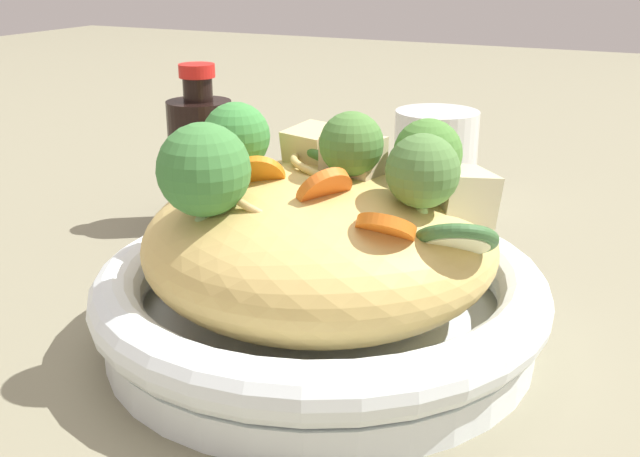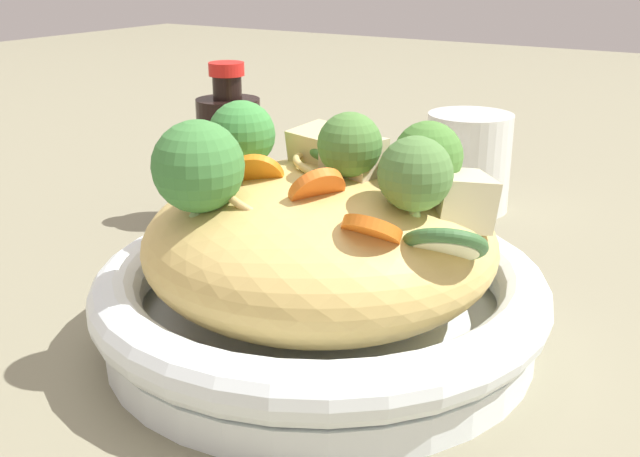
# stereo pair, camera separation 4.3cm
# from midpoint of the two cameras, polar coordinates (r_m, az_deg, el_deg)

# --- Properties ---
(ground_plane) EXTENTS (3.00, 3.00, 0.00)m
(ground_plane) POSITION_cam_midpoint_polar(r_m,az_deg,el_deg) (0.46, 2.71, -8.21)
(ground_plane) COLOR #7A765C
(serving_bowl) EXTENTS (0.26, 0.26, 0.05)m
(serving_bowl) POSITION_cam_midpoint_polar(r_m,az_deg,el_deg) (0.44, 2.77, -5.37)
(serving_bowl) COLOR white
(serving_bowl) RESTS_ON ground_plane
(noodle_heap) EXTENTS (0.20, 0.20, 0.09)m
(noodle_heap) POSITION_cam_midpoint_polar(r_m,az_deg,el_deg) (0.43, 2.85, -1.04)
(noodle_heap) COLOR tan
(noodle_heap) RESTS_ON serving_bowl
(broccoli_florets) EXTENTS (0.13, 0.16, 0.06)m
(broccoli_florets) POSITION_cam_midpoint_polar(r_m,az_deg,el_deg) (0.40, 1.81, 5.12)
(broccoli_florets) COLOR #A4BD78
(broccoli_florets) RESTS_ON serving_bowl
(carrot_coins) EXTENTS (0.11, 0.13, 0.04)m
(carrot_coins) POSITION_cam_midpoint_polar(r_m,az_deg,el_deg) (0.40, 5.46, 2.40)
(carrot_coins) COLOR orange
(carrot_coins) RESTS_ON serving_bowl
(zucchini_slices) EXTENTS (0.11, 0.14, 0.04)m
(zucchini_slices) POSITION_cam_midpoint_polar(r_m,az_deg,el_deg) (0.41, 7.68, 2.50)
(zucchini_slices) COLOR beige
(zucchini_slices) RESTS_ON serving_bowl
(chicken_chunks) EXTENTS (0.07, 0.17, 0.04)m
(chicken_chunks) POSITION_cam_midpoint_polar(r_m,az_deg,el_deg) (0.42, 5.39, 4.17)
(chicken_chunks) COLOR #D0BD88
(chicken_chunks) RESTS_ON serving_bowl
(soy_sauce_bottle) EXTENTS (0.05, 0.05, 0.13)m
(soy_sauce_bottle) POSITION_cam_midpoint_polar(r_m,az_deg,el_deg) (0.63, -4.73, 5.28)
(soy_sauce_bottle) COLOR black
(soy_sauce_bottle) RESTS_ON ground_plane
(drinking_glass) EXTENTS (0.07, 0.07, 0.08)m
(drinking_glass) POSITION_cam_midpoint_polar(r_m,az_deg,el_deg) (0.68, 12.61, 4.77)
(drinking_glass) COLOR silver
(drinking_glass) RESTS_ON ground_plane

